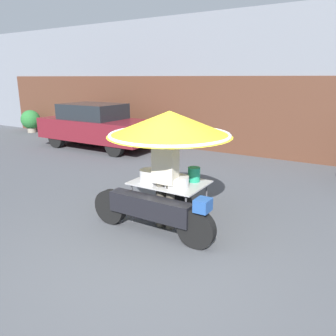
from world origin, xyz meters
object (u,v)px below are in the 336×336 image
object	(u,v)px
vendor_person	(165,177)
potted_plant	(31,120)
parked_car	(97,125)
vendor_motorcycle_cart	(168,137)

from	to	relation	value
vendor_person	potted_plant	bearing A→B (deg)	153.54
vendor_person	parked_car	world-z (taller)	vendor_person
vendor_motorcycle_cart	potted_plant	size ratio (longest dim) A/B	2.20
vendor_person	potted_plant	xyz separation A→B (m)	(-10.08, 5.01, -0.31)
parked_car	potted_plant	world-z (taller)	parked_car
potted_plant	vendor_person	bearing A→B (deg)	-26.46
vendor_motorcycle_cart	parked_car	world-z (taller)	vendor_motorcycle_cart
vendor_motorcycle_cart	vendor_person	size ratio (longest dim) A/B	1.41
vendor_motorcycle_cart	potted_plant	world-z (taller)	vendor_motorcycle_cart
vendor_motorcycle_cart	potted_plant	xyz separation A→B (m)	(-10.01, 4.82, -0.91)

